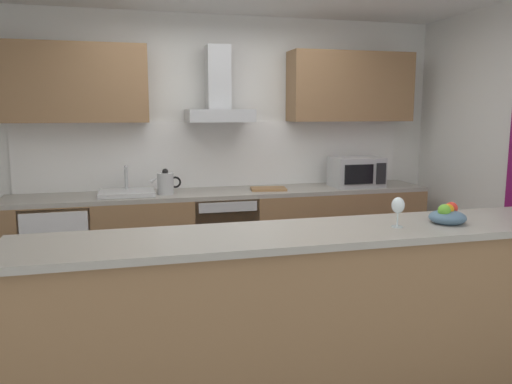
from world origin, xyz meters
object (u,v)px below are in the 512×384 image
object	(u,v)px
kettle	(166,183)
sink	(127,192)
chopping_board	(268,189)
fruit_bowl	(448,216)
microwave	(356,172)
oven	(223,236)
wine_glass	(398,206)
range_hood	(219,98)
refrigerator	(60,250)

from	to	relation	value
kettle	sink	bearing A→B (deg)	172.75
kettle	chopping_board	bearing A→B (deg)	0.58
kettle	fruit_bowl	bearing A→B (deg)	-53.84
sink	fruit_bowl	distance (m)	2.83
microwave	oven	bearing A→B (deg)	178.85
sink	kettle	world-z (taller)	sink
microwave	fruit_bowl	distance (m)	2.12
oven	wine_glass	size ratio (longest dim) A/B	4.50
range_hood	wine_glass	world-z (taller)	range_hood
oven	range_hood	size ratio (longest dim) A/B	1.11
microwave	kettle	world-z (taller)	microwave
kettle	range_hood	world-z (taller)	range_hood
wine_glass	fruit_bowl	xyz separation A→B (m)	(0.35, 0.02, -0.08)
sink	wine_glass	distance (m)	2.63
range_hood	kettle	bearing A→B (deg)	-163.09
refrigerator	sink	xyz separation A→B (m)	(0.60, 0.01, 0.50)
sink	kettle	size ratio (longest dim) A/B	1.73
microwave	sink	world-z (taller)	microwave
chopping_board	sink	bearing A→B (deg)	178.52
sink	fruit_bowl	bearing A→B (deg)	-48.63
oven	fruit_bowl	size ratio (longest dim) A/B	3.64
oven	chopping_board	bearing A→B (deg)	-2.97
fruit_bowl	kettle	bearing A→B (deg)	126.16
oven	chopping_board	world-z (taller)	chopping_board
sink	range_hood	world-z (taller)	range_hood
wine_glass	chopping_board	distance (m)	2.13
refrigerator	range_hood	size ratio (longest dim) A/B	1.18
oven	wine_glass	bearing A→B (deg)	-73.48
microwave	wine_glass	distance (m)	2.24
chopping_board	refrigerator	bearing A→B (deg)	179.38
oven	range_hood	xyz separation A→B (m)	(0.00, 0.13, 1.33)
fruit_bowl	refrigerator	bearing A→B (deg)	139.54
fruit_bowl	chopping_board	distance (m)	2.16
microwave	chopping_board	distance (m)	0.94
microwave	range_hood	world-z (taller)	range_hood
refrigerator	microwave	size ratio (longest dim) A/B	1.70
range_hood	chopping_board	distance (m)	1.00
refrigerator	chopping_board	distance (m)	2.01
wine_glass	refrigerator	bearing A→B (deg)	134.93
oven	fruit_bowl	distance (m)	2.40
kettle	fruit_bowl	distance (m)	2.58
oven	chopping_board	xyz separation A→B (m)	(0.46, -0.02, 0.45)
fruit_bowl	range_hood	bearing A→B (deg)	113.66
oven	chopping_board	size ratio (longest dim) A/B	2.35
oven	sink	xyz separation A→B (m)	(-0.89, 0.01, 0.47)
microwave	sink	distance (m)	2.28
fruit_bowl	chopping_board	xyz separation A→B (m)	(-0.53, 2.09, -0.12)
refrigerator	sink	world-z (taller)	sink
fruit_bowl	sink	bearing A→B (deg)	131.37
microwave	refrigerator	bearing A→B (deg)	179.50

